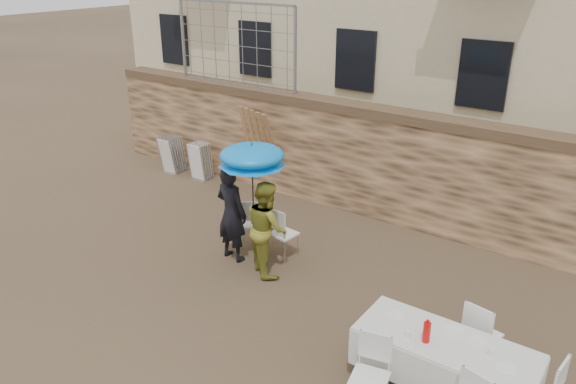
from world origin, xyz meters
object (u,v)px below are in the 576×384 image
Objects in this scene: table_chair_front_left at (370,377)px; banquet_table at (446,344)px; table_chair_back at (482,333)px; man_suit at (232,213)px; umbrella at (252,159)px; chair_stack_right at (205,159)px; couple_chair_right at (284,232)px; soda_bottle at (427,332)px; couple_chair_left at (252,222)px; woman_dress at (267,228)px; chair_stack_left at (178,152)px.

banquet_table is at bearing 39.16° from table_chair_front_left.
man_suit is at bearing 6.62° from table_chair_back.
umbrella is 2.19× the size of chair_stack_right.
soda_bottle is at bearing 158.68° from couple_chair_right.
couple_chair_left reaches higher than chair_stack_right.
table_chair_front_left is (2.93, -2.39, 0.00)m from couple_chair_right.
woman_dress is 1.68× the size of couple_chair_right.
chair_stack_right is at bearing -10.78° from table_chair_back.
couple_chair_right is 0.46× the size of banquet_table.
couple_chair_right is at bearing 144.20° from couple_chair_left.
chair_stack_left is at bearing -16.85° from couple_chair_right.
chair_stack_left is at bearing 155.77° from banquet_table.
couple_chair_left is 4.51m from table_chair_back.
umbrella reaches higher than table_chair_front_left.
soda_bottle is at bearing -20.21° from umbrella.
man_suit is 1.88× the size of chair_stack_right.
table_chair_back is (4.43, -0.84, 0.00)m from couple_chair_left.
woman_dress reaches higher than couple_chair_right.
table_chair_back is at bearing -21.08° from chair_stack_right.
banquet_table is 2.28× the size of chair_stack_left.
chair_stack_left is (-3.98, 2.61, -0.41)m from man_suit.
table_chair_front_left is at bearing 110.87° from couple_chair_left.
table_chair_back is 1.04× the size of chair_stack_right.
banquet_table is 2.28× the size of chair_stack_right.
umbrella is 3.99m from soda_bottle.
banquet_table is at bearing -162.89° from woman_dress.
woman_dress is 0.80× the size of umbrella.
table_chair_back reaches higher than chair_stack_left.
couple_chair_right is 1.00× the size of table_chair_back.
man_suit is at bearing 54.20° from couple_chair_left.
couple_chair_left and table_chair_back have the same top height.
couple_chair_left is 1.00× the size of couple_chair_right.
umbrella reaches higher than soda_bottle.
couple_chair_left and couple_chair_right have the same top height.
chair_stack_left and chair_stack_right have the same top height.
banquet_table is at bearing 162.02° from couple_chair_right.
couple_chair_left is 1.04× the size of chair_stack_left.
couple_chair_right is at bearing -137.62° from man_suit.
couple_chair_left is 4.43m from soda_bottle.
table_chair_back is 1.04× the size of chair_stack_left.
chair_stack_right is at bearing 134.29° from table_chair_front_left.
couple_chair_right reaches higher than chair_stack_left.
banquet_table is at bearing -26.82° from chair_stack_right.
couple_chair_left is 1.00× the size of table_chair_back.
couple_chair_right is 5.11m from chair_stack_left.
umbrella is 4.29m from table_chair_back.
table_chair_back is at bearing 174.26° from couple_chair_right.
couple_chair_right is 1.04× the size of chair_stack_right.
banquet_table is 0.99m from table_chair_front_left.
man_suit is at bearing 162.95° from soda_bottle.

